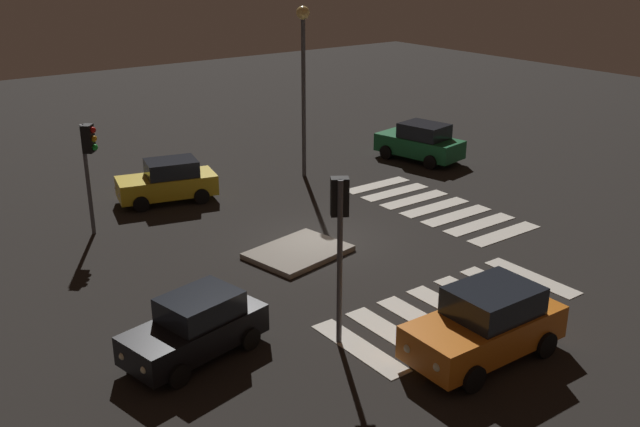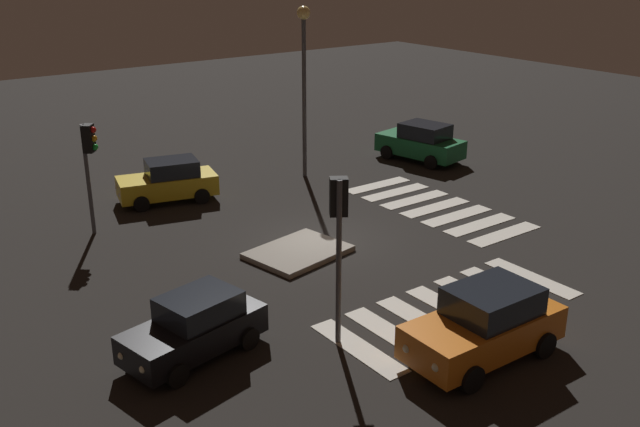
{
  "view_description": "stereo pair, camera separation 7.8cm",
  "coord_description": "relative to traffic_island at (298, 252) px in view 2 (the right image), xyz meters",
  "views": [
    {
      "loc": [
        -13.72,
        -18.44,
        9.57
      ],
      "look_at": [
        0.0,
        0.0,
        1.0
      ],
      "focal_mm": 40.21,
      "sensor_mm": 36.0,
      "label": 1
    },
    {
      "loc": [
        -13.66,
        -18.48,
        9.57
      ],
      "look_at": [
        0.0,
        0.0,
        1.0
      ],
      "focal_mm": 40.21,
      "sensor_mm": 36.0,
      "label": 2
    }
  ],
  "objects": [
    {
      "name": "ground_plane",
      "position": [
        1.3,
        0.55,
        -0.09
      ],
      "size": [
        80.0,
        80.0,
        0.0
      ],
      "primitive_type": "plane",
      "color": "black"
    },
    {
      "name": "traffic_island",
      "position": [
        0.0,
        0.0,
        0.0
      ],
      "size": [
        3.47,
        2.85,
        0.18
      ],
      "color": "gray",
      "rests_on": "ground"
    },
    {
      "name": "car_yellow",
      "position": [
        -1.09,
        7.48,
        0.74
      ],
      "size": [
        4.1,
        2.5,
        1.68
      ],
      "rotation": [
        0.0,
        0.0,
        2.9
      ],
      "color": "gold",
      "rests_on": "ground"
    },
    {
      "name": "car_black",
      "position": [
        -5.59,
        -3.58,
        0.69
      ],
      "size": [
        3.85,
        2.26,
        1.6
      ],
      "rotation": [
        0.0,
        0.0,
        3.34
      ],
      "color": "black",
      "rests_on": "ground"
    },
    {
      "name": "car_green",
      "position": [
        11.08,
        5.72,
        0.8
      ],
      "size": [
        2.54,
        4.36,
        1.81
      ],
      "rotation": [
        0.0,
        0.0,
        1.76
      ],
      "color": "#196B38",
      "rests_on": "ground"
    },
    {
      "name": "car_orange",
      "position": [
        0.1,
        -7.9,
        0.81
      ],
      "size": [
        4.26,
        2.06,
        1.83
      ],
      "rotation": [
        0.0,
        0.0,
        3.12
      ],
      "color": "orange",
      "rests_on": "ground"
    },
    {
      "name": "traffic_light_south",
      "position": [
        -2.31,
        -5.1,
        3.24
      ],
      "size": [
        0.54,
        0.53,
        4.4
      ],
      "rotation": [
        0.0,
        0.0,
        1.0
      ],
      "color": "#47474C",
      "rests_on": "ground"
    },
    {
      "name": "traffic_light_west",
      "position": [
        -4.65,
        5.79,
        2.91
      ],
      "size": [
        0.53,
        0.54,
        3.95
      ],
      "rotation": [
        0.0,
        0.0,
        -0.72
      ],
      "color": "#47474C",
      "rests_on": "ground"
    },
    {
      "name": "street_lamp",
      "position": [
        5.21,
        6.98,
        4.93
      ],
      "size": [
        0.56,
        0.56,
        7.31
      ],
      "color": "#47474C",
      "rests_on": "ground"
    },
    {
      "name": "crosswalk_near",
      "position": [
        1.3,
        -5.76,
        -0.08
      ],
      "size": [
        7.6,
        3.2,
        0.02
      ],
      "color": "silver",
      "rests_on": "ground"
    },
    {
      "name": "crosswalk_side",
      "position": [
        6.91,
        0.55,
        -0.08
      ],
      "size": [
        3.2,
        7.6,
        0.02
      ],
      "color": "silver",
      "rests_on": "ground"
    }
  ]
}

